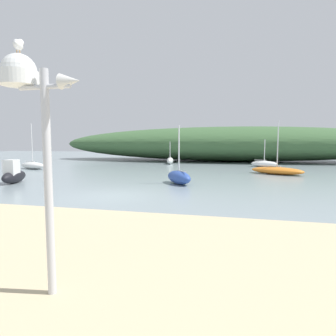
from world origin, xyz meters
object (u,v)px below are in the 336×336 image
Objects in this scene: seagull_on_radar at (18,44)px; sailboat_west_reach at (33,165)px; sailboat_far_right at (170,161)px; sailboat_far_left at (264,164)px; sailboat_east_reach at (179,177)px; sailboat_inner_mooring at (277,170)px; motorboat_off_point at (14,174)px; mast_structure at (28,97)px.

seagull_on_radar is 24.82m from sailboat_west_reach.
sailboat_far_left is (10.29, -1.88, -0.07)m from sailboat_far_right.
sailboat_east_reach is at bearing -114.63° from sailboat_far_left.
sailboat_inner_mooring is 1.54× the size of sailboat_far_left.
sailboat_far_left is (6.22, 13.57, -0.09)m from sailboat_east_reach.
sailboat_east_reach is (9.92, 2.00, -0.12)m from motorboat_off_point.
sailboat_inner_mooring reaches higher than motorboat_off_point.
sailboat_far_right is 0.62× the size of sailboat_west_reach.
seagull_on_radar is 0.12× the size of sailboat_far_left.
seagull_on_radar is 15.16m from motorboat_off_point.
sailboat_far_left is 0.66× the size of sailboat_west_reach.
sailboat_east_reach is 16.52m from sailboat_west_reach.
sailboat_inner_mooring is at bearing 1.37° from sailboat_west_reach.
sailboat_inner_mooring is 1.64× the size of sailboat_far_right.
motorboat_off_point is 0.60× the size of sailboat_inner_mooring.
mast_structure is 13.13m from sailboat_east_reach.
sailboat_west_reach is (-21.50, -7.27, 0.02)m from sailboat_far_left.
sailboat_east_reach is 1.25× the size of sailboat_far_left.
sailboat_east_reach is 14.92m from sailboat_far_left.
seagull_on_radar reaches higher than motorboat_off_point.
motorboat_off_point is at bearing -57.16° from sailboat_west_reach.
sailboat_east_reach is at bearing -133.64° from sailboat_inner_mooring.
sailboat_far_left reaches higher than sailboat_far_right.
motorboat_off_point is at bearing 132.89° from seagull_on_radar.
sailboat_west_reach is (-5.35, 8.29, -0.19)m from motorboat_off_point.
sailboat_west_reach is (-21.78, -0.52, 0.05)m from sailboat_inner_mooring.
motorboat_off_point is 10.12m from sailboat_east_reach.
sailboat_inner_mooring is (6.22, 19.66, -2.83)m from mast_structure.
sailboat_inner_mooring is (6.36, 19.65, -3.58)m from seagull_on_radar.
sailboat_inner_mooring is at bearing 46.36° from sailboat_east_reach.
mast_structure is at bearing -102.67° from sailboat_far_left.
sailboat_west_reach reaches higher than sailboat_far_left.
sailboat_far_right is at bearing 39.22° from sailboat_west_reach.
sailboat_west_reach reaches higher than sailboat_inner_mooring.
sailboat_inner_mooring is 9.42m from sailboat_east_reach.
mast_structure is 10.52× the size of seagull_on_radar.
mast_structure is at bearing -81.26° from sailboat_far_right.
mast_structure reaches higher than sailboat_east_reach.
seagull_on_radar is 20.96m from sailboat_inner_mooring.
sailboat_far_right is 0.75× the size of sailboat_east_reach.
seagull_on_radar is at bearing -47.11° from motorboat_off_point.
sailboat_far_right is 14.47m from sailboat_west_reach.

